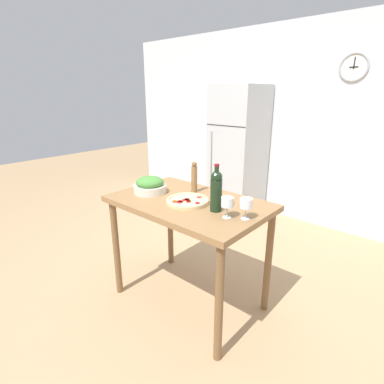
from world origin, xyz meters
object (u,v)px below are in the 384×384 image
at_px(refrigerator, 238,153).
at_px(pepper_mill, 194,178).
at_px(wine_glass_far, 246,204).
at_px(salad_bowl, 150,185).
at_px(wine_bottle, 216,190).
at_px(wine_glass_near, 227,203).
at_px(homemade_pizza, 188,201).

relative_size(refrigerator, pepper_mill, 6.96).
distance_m(wine_glass_far, salad_bowl, 0.91).
distance_m(wine_bottle, wine_glass_far, 0.24).
distance_m(wine_glass_near, wine_glass_far, 0.12).
bearing_deg(homemade_pizza, refrigerator, 112.67).
relative_size(wine_glass_near, salad_bowl, 0.53).
bearing_deg(wine_glass_far, salad_bowl, -177.16).
bearing_deg(pepper_mill, wine_bottle, -29.28).
bearing_deg(refrigerator, wine_glass_far, -56.14).
relative_size(refrigerator, wine_glass_far, 12.58).
xyz_separation_m(wine_glass_near, wine_glass_far, (0.11, 0.06, 0.00)).
relative_size(salad_bowl, homemade_pizza, 0.84).
bearing_deg(wine_glass_far, wine_bottle, -177.38).
height_order(refrigerator, pepper_mill, refrigerator).
xyz_separation_m(refrigerator, pepper_mill, (0.71, -1.79, 0.14)).
bearing_deg(salad_bowl, wine_glass_near, -1.23).
bearing_deg(wine_bottle, wine_glass_near, -21.13).
xyz_separation_m(pepper_mill, salad_bowl, (-0.27, -0.25, -0.07)).
xyz_separation_m(pepper_mill, homemade_pizza, (0.14, -0.24, -0.11)).
bearing_deg(refrigerator, pepper_mill, -68.35).
height_order(pepper_mill, homemade_pizza, pepper_mill).
bearing_deg(pepper_mill, homemade_pizza, -60.11).
xyz_separation_m(salad_bowl, homemade_pizza, (0.41, 0.02, -0.05)).
height_order(wine_bottle, homemade_pizza, wine_bottle).
height_order(wine_bottle, pepper_mill, wine_bottle).
height_order(wine_glass_far, homemade_pizza, wine_glass_far).
height_order(wine_bottle, wine_glass_near, wine_bottle).
xyz_separation_m(wine_glass_far, pepper_mill, (-0.63, 0.21, 0.02)).
bearing_deg(wine_glass_far, homemade_pizza, -176.76).
xyz_separation_m(wine_bottle, wine_glass_far, (0.24, 0.01, -0.05)).
xyz_separation_m(refrigerator, salad_bowl, (0.43, -2.04, 0.07)).
distance_m(wine_bottle, homemade_pizza, 0.29).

